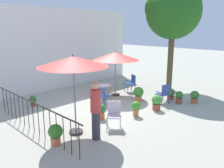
{
  "coord_description": "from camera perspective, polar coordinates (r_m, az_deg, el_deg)",
  "views": [
    {
      "loc": [
        -6.6,
        -6.78,
        3.31
      ],
      "look_at": [
        0.0,
        -0.26,
        1.06
      ],
      "focal_mm": 36.99,
      "sensor_mm": 36.0,
      "label": 1
    }
  ],
  "objects": [
    {
      "name": "patio_umbrella_0",
      "position": [
        11.3,
        0.85,
        6.86
      ],
      "size": [
        2.3,
        2.3,
        2.25
      ],
      "color": "#2D2D2D",
      "rests_on": "ground"
    },
    {
      "name": "potted_plant_7",
      "position": [
        11.07,
        19.74,
        -2.88
      ],
      "size": [
        0.39,
        0.39,
        0.57
      ],
      "color": "#B85B39",
      "rests_on": "ground"
    },
    {
      "name": "patio_chair_0",
      "position": [
        10.53,
        12.73,
        -2.11
      ],
      "size": [
        0.57,
        0.56,
        0.91
      ],
      "color": "#364B95",
      "rests_on": "ground"
    },
    {
      "name": "patio_umbrella_1",
      "position": [
        7.07,
        -9.54,
        5.35
      ],
      "size": [
        2.18,
        2.18,
        2.56
      ],
      "color": "#2D2D2D",
      "rests_on": "ground"
    },
    {
      "name": "terrace_railing",
      "position": [
        7.95,
        -19.01,
        -6.46
      ],
      "size": [
        0.03,
        5.25,
        1.01
      ],
      "color": "black",
      "rests_on": "ground"
    },
    {
      "name": "standing_person",
      "position": [
        6.93,
        -4.03,
        -6.41
      ],
      "size": [
        0.42,
        0.42,
        1.8
      ],
      "color": "#33333D",
      "rests_on": "ground"
    },
    {
      "name": "patio_chair_2",
      "position": [
        10.02,
        -2.36,
        -2.7
      ],
      "size": [
        0.55,
        0.54,
        0.86
      ],
      "color": "#304C92",
      "rests_on": "ground"
    },
    {
      "name": "villa_facade",
      "position": [
        12.96,
        -14.7,
        8.23
      ],
      "size": [
        11.12,
        0.3,
        4.37
      ],
      "primitive_type": "cube",
      "color": "white",
      "rests_on": "ground"
    },
    {
      "name": "potted_plant_3",
      "position": [
        10.68,
        6.58,
        -2.3
      ],
      "size": [
        0.46,
        0.46,
        0.69
      ],
      "color": "#D07343",
      "rests_on": "ground"
    },
    {
      "name": "patio_chair_1",
      "position": [
        12.23,
        4.78,
        0.52
      ],
      "size": [
        0.62,
        0.65,
        0.92
      ],
      "color": "#254E94",
      "rests_on": "ground"
    },
    {
      "name": "shade_tree",
      "position": [
        12.97,
        14.89,
        16.97
      ],
      "size": [
        3.02,
        2.88,
        5.6
      ],
      "color": "brown",
      "rests_on": "ground"
    },
    {
      "name": "potted_plant_1",
      "position": [
        6.96,
        -13.79,
        -11.72
      ],
      "size": [
        0.42,
        0.42,
        0.64
      ],
      "color": "#CA633F",
      "rests_on": "ground"
    },
    {
      "name": "cafe_table_0",
      "position": [
        10.92,
        -1.82,
        -1.31
      ],
      "size": [
        0.63,
        0.63,
        0.71
      ],
      "color": "white",
      "rests_on": "ground"
    },
    {
      "name": "potted_plant_8",
      "position": [
        11.31,
        14.31,
        -2.32
      ],
      "size": [
        0.41,
        0.39,
        0.53
      ],
      "color": "#A8472C",
      "rests_on": "ground"
    },
    {
      "name": "potted_plant_2",
      "position": [
        10.77,
        16.28,
        -3.04
      ],
      "size": [
        0.34,
        0.34,
        0.58
      ],
      "color": "brown",
      "rests_on": "ground"
    },
    {
      "name": "potted_plant_4",
      "position": [
        8.63,
        -2.6,
        -6.57
      ],
      "size": [
        0.33,
        0.33,
        0.58
      ],
      "color": "#C05830",
      "rests_on": "ground"
    },
    {
      "name": "ground_plane",
      "position": [
        10.03,
        -1.08,
        -5.63
      ],
      "size": [
        60.0,
        60.0,
        0.0
      ],
      "primitive_type": "plane",
      "color": "#A7A593"
    },
    {
      "name": "potted_plant_5",
      "position": [
        10.55,
        -18.94,
        -3.89
      ],
      "size": [
        0.3,
        0.3,
        0.47
      ],
      "color": "#A64732",
      "rests_on": "ground"
    },
    {
      "name": "potted_plant_0",
      "position": [
        8.92,
        5.94,
        -5.76
      ],
      "size": [
        0.34,
        0.34,
        0.59
      ],
      "color": "#C86E43",
      "rests_on": "ground"
    },
    {
      "name": "potted_plant_6",
      "position": [
        9.69,
        10.99,
        -4.35
      ],
      "size": [
        0.41,
        0.41,
        0.65
      ],
      "color": "#A34A3B",
      "rests_on": "ground"
    },
    {
      "name": "patio_chair_3",
      "position": [
        7.83,
        0.47,
        -7.16
      ],
      "size": [
        0.64,
        0.64,
        0.92
      ],
      "color": "silver",
      "rests_on": "ground"
    }
  ]
}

